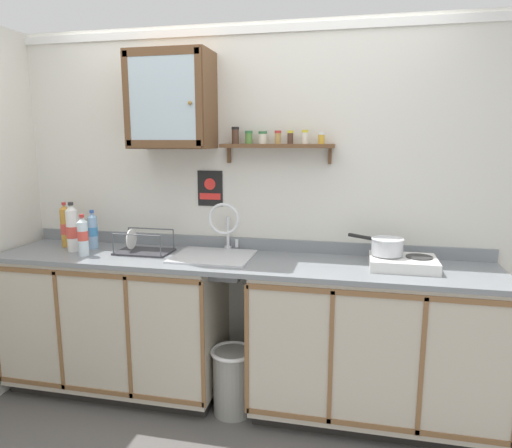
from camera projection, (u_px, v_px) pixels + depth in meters
name	position (u px, v px, depth m)	size (l,w,h in m)	color
floor	(224.00, 431.00, 2.70)	(6.15, 6.15, 0.00)	#565451
back_wall	(248.00, 211.00, 3.08)	(3.75, 0.07, 2.41)	silver
lower_cabinet_run	(117.00, 323.00, 3.10)	(1.44, 0.57, 0.93)	black
lower_cabinet_run_right	(373.00, 347.00, 2.74)	(1.45, 0.57, 0.93)	black
countertop	(237.00, 262.00, 2.83)	(3.11, 0.59, 0.03)	gray
backsplash	(247.00, 244.00, 3.08)	(3.11, 0.02, 0.08)	gray
sink	(215.00, 256.00, 2.91)	(0.49, 0.46, 0.43)	silver
hot_plate_stove	(403.00, 263.00, 2.64)	(0.38, 0.29, 0.07)	silver
saucepan	(387.00, 246.00, 2.66)	(0.32, 0.25, 0.10)	silver
bottle_opaque_white_0	(72.00, 229.00, 3.02)	(0.08, 0.08, 0.33)	white
bottle_juice_amber_1	(65.00, 226.00, 3.15)	(0.06, 0.06, 0.31)	gold
bottle_water_blue_2	(93.00, 231.00, 3.10)	(0.06, 0.06, 0.26)	#8CB7E0
bottle_water_clear_3	(83.00, 236.00, 2.90)	(0.07, 0.07, 0.27)	silver
dish_rack	(143.00, 249.00, 3.00)	(0.35, 0.23, 0.15)	#333338
wall_cabinet	(171.00, 100.00, 2.88)	(0.52, 0.32, 0.60)	brown
spice_shelf	(275.00, 143.00, 2.87)	(0.71, 0.14, 0.23)	brown
warning_sign	(210.00, 189.00, 3.08)	(0.17, 0.01, 0.24)	black
trash_bin	(233.00, 380.00, 2.85)	(0.27, 0.27, 0.42)	gray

